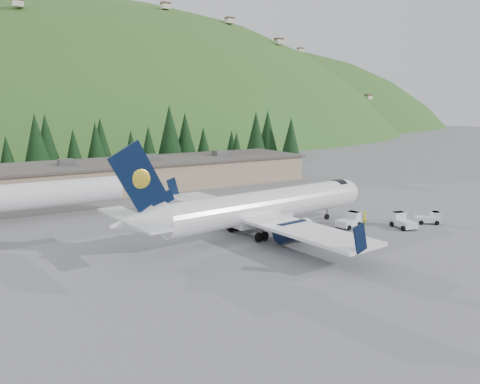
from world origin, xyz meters
name	(u,v)px	position (x,y,z in m)	size (l,w,h in m)	color
ground	(266,232)	(0.00, 0.00, 0.00)	(600.00, 600.00, 0.00)	#5C5C61
airliner	(260,208)	(-1.04, -0.10, 3.16)	(35.73, 33.57, 11.85)	white
second_airliner	(15,196)	(-24.92, 22.00, 3.32)	(27.50, 11.00, 10.05)	white
baggage_tug_a	(350,220)	(10.42, -3.43, 0.82)	(3.72, 2.66, 1.83)	silver
baggage_tug_b	(430,218)	(20.49, -7.67, 0.70)	(3.23, 2.94, 1.57)	silver
baggage_tug_c	(402,221)	(15.79, -7.14, 0.81)	(2.71, 3.71, 1.81)	silver
terminal_building	(124,175)	(-5.01, 38.00, 2.62)	(71.00, 17.00, 6.10)	#90765E
ramp_worker	(365,218)	(12.82, -3.65, 0.88)	(0.64, 0.42, 1.75)	#DAD401
tree_line	(74,142)	(-8.55, 60.42, 7.31)	(113.70, 19.83, 14.42)	black
hills	(136,276)	(53.34, 207.38, -82.80)	(614.00, 330.00, 300.00)	#3E6024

